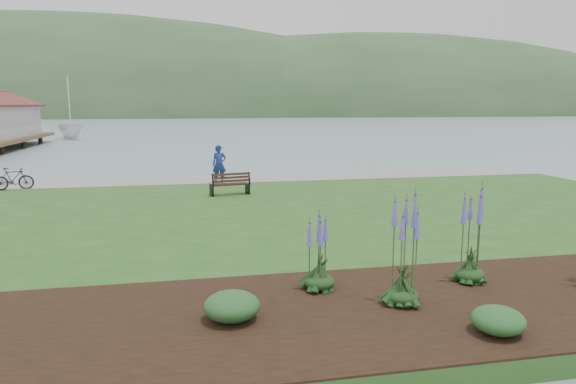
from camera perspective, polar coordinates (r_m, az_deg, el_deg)
name	(u,v)px	position (r m, az deg, el deg)	size (l,w,h in m)	color
ground	(234,219)	(18.64, -6.00, -2.95)	(600.00, 600.00, 0.00)	gray
lawn	(240,226)	(16.66, -5.35, -3.76)	(34.00, 20.00, 0.40)	#26511C
shoreline_path	(220,180)	(25.34, -7.52, 1.33)	(34.00, 2.20, 0.03)	gray
garden_bed	(445,302)	(10.21, 17.08, -11.65)	(24.00, 4.40, 0.04)	black
far_hillside	(244,116)	(189.40, -4.92, 8.43)	(580.00, 80.00, 38.00)	#31512E
park_bench	(230,183)	(21.09, -6.44, 0.96)	(1.65, 0.89, 0.97)	black
person	(219,161)	(24.18, -7.65, 3.43)	(0.77, 0.53, 2.13)	navy
bicycle_b	(13,179)	(25.21, -28.23, 1.30)	(1.62, 0.47, 0.98)	black
sailboat	(72,139)	(66.30, -22.90, 5.42)	(8.86, 9.02, 23.36)	silver
echium_0	(404,250)	(9.58, 12.74, -6.32)	(0.62, 0.62, 2.36)	#143312
echium_1	(472,238)	(11.20, 19.74, -4.83)	(0.62, 0.62, 2.27)	#143312
echium_4	(320,255)	(10.18, 3.56, -7.01)	(0.62, 0.62, 1.78)	#143312
shrub_0	(232,306)	(8.99, -6.26, -12.48)	(0.96, 0.96, 0.48)	#1E4C21
shrub_1	(498,320)	(9.12, 22.32, -13.05)	(0.85, 0.85, 0.42)	#1E4C21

